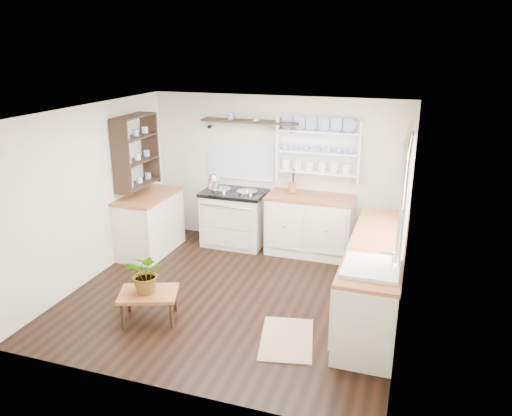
{
  "coord_description": "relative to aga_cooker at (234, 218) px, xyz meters",
  "views": [
    {
      "loc": [
        2.03,
        -5.28,
        3.04
      ],
      "look_at": [
        0.2,
        0.25,
        1.1
      ],
      "focal_mm": 35.0,
      "sensor_mm": 36.0,
      "label": 1
    }
  ],
  "objects": [
    {
      "name": "center_table",
      "position": [
        -0.12,
        -2.44,
        -0.14
      ],
      "size": [
        0.76,
        0.66,
        0.35
      ],
      "rotation": [
        0.0,
        0.0,
        0.35
      ],
      "color": "brown",
      "rests_on": "floor"
    },
    {
      "name": "high_shelf",
      "position": [
        0.2,
        0.21,
        1.47
      ],
      "size": [
        1.5,
        0.29,
        0.16
      ],
      "color": "black",
      "rests_on": "wall_back"
    },
    {
      "name": "floor",
      "position": [
        0.6,
        -1.57,
        -0.44
      ],
      "size": [
        4.0,
        3.8,
        0.01
      ],
      "primitive_type": "cube",
      "color": "black",
      "rests_on": "ground"
    },
    {
      "name": "window",
      "position": [
        2.54,
        -1.42,
        1.12
      ],
      "size": [
        0.08,
        1.55,
        1.22
      ],
      "color": "white",
      "rests_on": "wall_right"
    },
    {
      "name": "left_shelving",
      "position": [
        -1.24,
        -0.67,
        1.11
      ],
      "size": [
        0.28,
        0.8,
        1.05
      ],
      "primitive_type": "cube",
      "color": "black",
      "rests_on": "wall_left"
    },
    {
      "name": "right_cabinets",
      "position": [
        2.3,
        -1.47,
        0.02
      ],
      "size": [
        0.62,
        2.43,
        0.9
      ],
      "color": "beige",
      "rests_on": "floor"
    },
    {
      "name": "utensil_crock",
      "position": [
        0.89,
        0.11,
        0.54
      ],
      "size": [
        0.12,
        0.12,
        0.15
      ],
      "primitive_type": "cylinder",
      "color": "brown",
      "rests_on": "back_cabinets"
    },
    {
      "name": "floor_rug",
      "position": [
        1.48,
        -2.35,
        -0.43
      ],
      "size": [
        0.71,
        0.94,
        0.02
      ],
      "primitive_type": "cube",
      "rotation": [
        0.0,
        0.0,
        0.2
      ],
      "color": "#927F55",
      "rests_on": "floor"
    },
    {
      "name": "plate_rack",
      "position": [
        1.25,
        0.29,
        1.11
      ],
      "size": [
        1.2,
        0.22,
        0.9
      ],
      "color": "white",
      "rests_on": "wall_back"
    },
    {
      "name": "wall_right",
      "position": [
        2.6,
        -1.57,
        0.71
      ],
      "size": [
        0.02,
        3.8,
        2.3
      ],
      "primitive_type": "cube",
      "color": "beige",
      "rests_on": "ground"
    },
    {
      "name": "wall_left",
      "position": [
        -1.4,
        -1.57,
        0.71
      ],
      "size": [
        0.02,
        3.8,
        2.3
      ],
      "primitive_type": "cube",
      "color": "beige",
      "rests_on": "ground"
    },
    {
      "name": "kettle",
      "position": [
        -0.28,
        -0.12,
        0.6
      ],
      "size": [
        0.18,
        0.18,
        0.22
      ],
      "primitive_type": null,
      "color": "silver",
      "rests_on": "aga_cooker"
    },
    {
      "name": "belfast_sink",
      "position": [
        2.3,
        -2.22,
        0.36
      ],
      "size": [
        0.55,
        0.6,
        0.45
      ],
      "color": "white",
      "rests_on": "right_cabinets"
    },
    {
      "name": "left_cabinets",
      "position": [
        -1.1,
        -0.67,
        0.02
      ],
      "size": [
        0.62,
        1.13,
        0.9
      ],
      "color": "beige",
      "rests_on": "floor"
    },
    {
      "name": "ceiling",
      "position": [
        0.6,
        -1.57,
        1.86
      ],
      "size": [
        4.0,
        3.8,
        0.01
      ],
      "primitive_type": "cube",
      "color": "white",
      "rests_on": "wall_back"
    },
    {
      "name": "aga_cooker",
      "position": [
        0.0,
        0.0,
        0.0
      ],
      "size": [
        0.97,
        0.68,
        0.9
      ],
      "color": "beige",
      "rests_on": "floor"
    },
    {
      "name": "potted_plant",
      "position": [
        -0.12,
        -2.44,
        0.15
      ],
      "size": [
        0.46,
        0.41,
        0.48
      ],
      "primitive_type": "imported",
      "rotation": [
        0.0,
        0.0,
        0.08
      ],
      "color": "#3F7233",
      "rests_on": "center_table"
    },
    {
      "name": "wall_back",
      "position": [
        0.6,
        0.33,
        0.71
      ],
      "size": [
        4.0,
        0.02,
        2.3
      ],
      "primitive_type": "cube",
      "color": "beige",
      "rests_on": "ground"
    },
    {
      "name": "back_cabinets",
      "position": [
        1.2,
        0.03,
        0.02
      ],
      "size": [
        1.27,
        0.63,
        0.9
      ],
      "color": "beige",
      "rests_on": "floor"
    }
  ]
}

